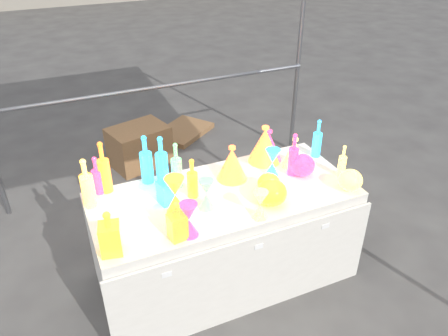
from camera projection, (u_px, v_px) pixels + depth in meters
name	position (u px, v px, depth m)	size (l,w,h in m)	color
ground	(224.00, 273.00, 3.36)	(80.00, 80.00, 0.00)	#625F5A
display_table	(225.00, 236.00, 3.16)	(1.84, 0.83, 0.75)	silver
cardboard_box_closed	(139.00, 146.00, 4.66)	(0.59, 0.43, 0.43)	#9D7047
cardboard_box_flat	(183.00, 131.00, 5.38)	(0.69, 0.49, 0.06)	#9D7047
bottle_0	(86.00, 181.00, 2.79)	(0.08, 0.08, 0.33)	red
bottle_1	(146.00, 159.00, 3.00)	(0.09, 0.09, 0.36)	#1C9A22
bottle_2	(104.00, 167.00, 2.89)	(0.08, 0.08, 0.38)	yellow
bottle_3	(97.00, 175.00, 2.90)	(0.07, 0.07, 0.28)	#1F47B6
bottle_4	(87.00, 183.00, 2.76)	(0.08, 0.08, 0.35)	#158683
bottle_5	(176.00, 165.00, 2.95)	(0.07, 0.07, 0.34)	#B8249C
bottle_6	(192.00, 178.00, 2.87)	(0.07, 0.07, 0.29)	red
bottle_7	(162.00, 160.00, 2.99)	(0.08, 0.08, 0.36)	#1C9A22
decanter_0	(110.00, 233.00, 2.39)	(0.12, 0.12, 0.28)	red
decanter_1	(177.00, 221.00, 2.51)	(0.10, 0.10, 0.25)	yellow
decanter_2	(166.00, 186.00, 2.81)	(0.10, 0.10, 0.25)	#1C9A22
hourglass_0	(175.00, 195.00, 2.73)	(0.13, 0.13, 0.25)	yellow
hourglass_1	(189.00, 220.00, 2.54)	(0.11, 0.11, 0.22)	#1F47B6
hourglass_2	(260.00, 205.00, 2.69)	(0.10, 0.10, 0.19)	#158683
hourglass_3	(206.00, 194.00, 2.77)	(0.10, 0.10, 0.21)	#B8249C
hourglass_4	(175.00, 195.00, 2.73)	(0.13, 0.13, 0.25)	red
hourglass_5	(272.00, 163.00, 3.10)	(0.11, 0.11, 0.21)	#1C9A22
globe_0	(272.00, 194.00, 2.82)	(0.19, 0.19, 0.16)	red
globe_1	(350.00, 181.00, 2.97)	(0.17, 0.17, 0.13)	#158683
globe_2	(269.00, 184.00, 2.95)	(0.16, 0.16, 0.12)	yellow
globe_3	(302.00, 166.00, 3.13)	(0.18, 0.18, 0.14)	#1F47B6
lampshade_0	(232.00, 163.00, 3.06)	(0.22, 0.22, 0.26)	#FFEF35
lampshade_1	(265.00, 144.00, 3.26)	(0.25, 0.25, 0.29)	#FFEF35
lampshade_2	(269.00, 145.00, 3.29)	(0.21, 0.21, 0.25)	#1F47B6
lampshade_3	(294.00, 152.00, 3.23)	(0.19, 0.19, 0.23)	#158683
bottle_8	(317.00, 138.00, 3.32)	(0.07, 0.07, 0.31)	#1C9A22
bottle_10	(294.00, 154.00, 3.09)	(0.07, 0.07, 0.33)	#1F47B6
bottle_11	(343.00, 161.00, 3.09)	(0.06, 0.06, 0.25)	#158683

